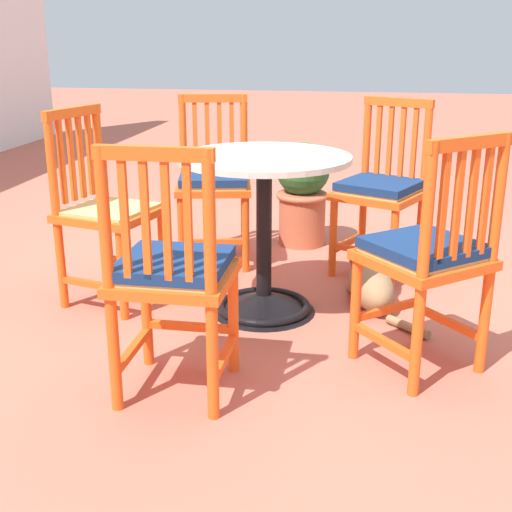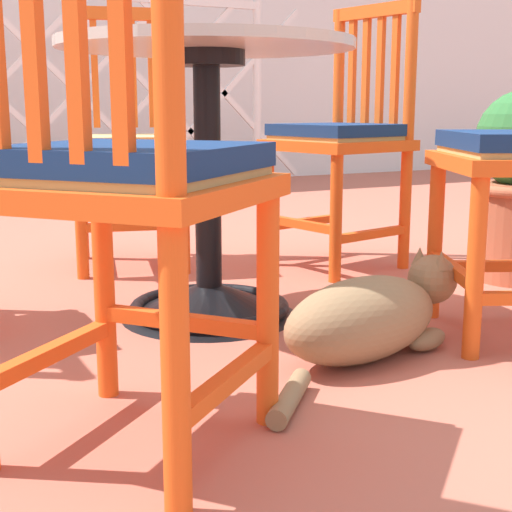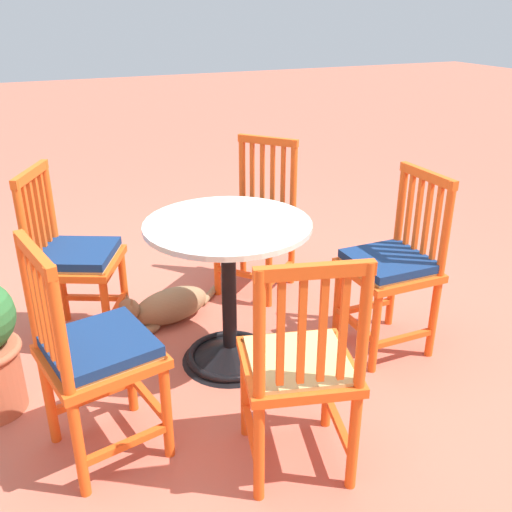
{
  "view_description": "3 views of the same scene",
  "coord_description": "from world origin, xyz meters",
  "views": [
    {
      "loc": [
        -3.01,
        -0.47,
        1.24
      ],
      "look_at": [
        -0.24,
        0.02,
        0.31
      ],
      "focal_mm": 47.51,
      "sensor_mm": 36.0,
      "label": 1
    },
    {
      "loc": [
        -0.9,
        -1.8,
        0.56
      ],
      "look_at": [
        0.06,
        0.1,
        0.13
      ],
      "focal_mm": 51.89,
      "sensor_mm": 36.0,
      "label": 2
    },
    {
      "loc": [
        0.7,
        2.25,
        1.63
      ],
      "look_at": [
        -0.3,
        -0.06,
        0.51
      ],
      "focal_mm": 40.06,
      "sensor_mm": 36.0,
      "label": 3
    }
  ],
  "objects": [
    {
      "name": "orange_chair_tucked_in",
      "position": [
        0.54,
        0.39,
        0.45
      ],
      "size": [
        0.47,
        0.47,
        0.91
      ],
      "color": "#EA5619",
      "rests_on": "ground_plane"
    },
    {
      "name": "orange_chair_near_fence",
      "position": [
        -0.92,
        0.19,
        0.45
      ],
      "size": [
        0.4,
        0.4,
        0.91
      ],
      "color": "#EA5619",
      "rests_on": "ground_plane"
    },
    {
      "name": "orange_chair_at_corner",
      "position": [
        0.51,
        -0.51,
        0.45
      ],
      "size": [
        0.53,
        0.53,
        0.91
      ],
      "color": "#EA5619",
      "rests_on": "ground_plane"
    },
    {
      "name": "tabby_cat",
      "position": [
        0.07,
        -0.48,
        0.1
      ],
      "size": [
        0.68,
        0.41,
        0.23
      ],
      "color": "#8E704C",
      "rests_on": "ground_plane"
    },
    {
      "name": "ground_plane",
      "position": [
        0.0,
        0.0,
        0.0
      ],
      "size": [
        24.0,
        24.0,
        0.0
      ],
      "primitive_type": "plane",
      "color": "#BC604C"
    },
    {
      "name": "orange_chair_by_planter",
      "position": [
        -0.11,
        0.76,
        0.43
      ],
      "size": [
        0.49,
        0.49,
        0.91
      ],
      "color": "#EA5619",
      "rests_on": "ground_plane"
    },
    {
      "name": "cafe_table",
      "position": [
        -0.13,
        -0.0,
        0.28
      ],
      "size": [
        0.76,
        0.76,
        0.73
      ],
      "color": "black",
      "rests_on": "ground_plane"
    },
    {
      "name": "orange_chair_facing_out",
      "position": [
        -0.57,
        -0.68,
        0.45
      ],
      "size": [
        0.56,
        0.56,
        0.91
      ],
      "color": "#EA5619",
      "rests_on": "ground_plane"
    }
  ]
}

